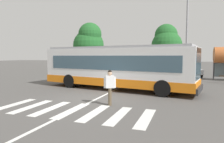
{
  "coord_description": "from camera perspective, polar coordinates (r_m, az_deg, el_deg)",
  "views": [
    {
      "loc": [
        4.8,
        -10.18,
        2.4
      ],
      "look_at": [
        0.08,
        3.21,
        1.3
      ],
      "focal_mm": 32.63,
      "sensor_mm": 36.0,
      "label": 1
    }
  ],
  "objects": [
    {
      "name": "ground_plane",
      "position": [
        11.51,
        -5.74,
        -7.63
      ],
      "size": [
        160.0,
        160.0,
        0.0
      ],
      "primitive_type": "plane",
      "color": "#514F4C"
    },
    {
      "name": "city_transit_bus",
      "position": [
        14.63,
        1.09,
        1.24
      ],
      "size": [
        11.53,
        4.49,
        3.06
      ],
      "color": "black",
      "rests_on": "ground_plane"
    },
    {
      "name": "pedestrian_crossing_street",
      "position": [
        9.85,
        -0.61,
        -3.93
      ],
      "size": [
        0.54,
        0.4,
        1.72
      ],
      "color": "brown",
      "rests_on": "ground_plane"
    },
    {
      "name": "parked_car_teal",
      "position": [
        27.75,
        -1.7,
        1.05
      ],
      "size": [
        2.1,
        4.6,
        1.35
      ],
      "color": "black",
      "rests_on": "ground_plane"
    },
    {
      "name": "parked_car_blue",
      "position": [
        26.38,
        3.68,
        0.87
      ],
      "size": [
        1.99,
        4.56,
        1.35
      ],
      "color": "black",
      "rests_on": "ground_plane"
    },
    {
      "name": "parked_car_champagne",
      "position": [
        26.06,
        9.2,
        0.78
      ],
      "size": [
        1.89,
        4.51,
        1.35
      ],
      "color": "black",
      "rests_on": "ground_plane"
    },
    {
      "name": "parked_car_black",
      "position": [
        25.92,
        15.5,
        0.66
      ],
      "size": [
        2.05,
        4.59,
        1.35
      ],
      "color": "black",
      "rests_on": "ground_plane"
    },
    {
      "name": "parked_car_silver",
      "position": [
        25.44,
        21.46,
        0.44
      ],
      "size": [
        2.21,
        4.64,
        1.35
      ],
      "color": "black",
      "rests_on": "ground_plane"
    },
    {
      "name": "twin_arm_street_lamp",
      "position": [
        23.46,
        20.33,
        13.42
      ],
      "size": [
        4.4,
        0.32,
        10.22
      ],
      "color": "#939399",
      "rests_on": "ground_plane"
    },
    {
      "name": "background_tree_left",
      "position": [
        32.41,
        -6.46,
        8.16
      ],
      "size": [
        4.82,
        4.82,
        7.52
      ],
      "color": "brown",
      "rests_on": "ground_plane"
    },
    {
      "name": "background_tree_right",
      "position": [
        30.03,
        15.01,
        7.79
      ],
      "size": [
        4.28,
        4.28,
        6.9
      ],
      "color": "brown",
      "rests_on": "ground_plane"
    },
    {
      "name": "crosswalk_painted_stripes",
      "position": [
        9.26,
        -11.18,
        -10.66
      ],
      "size": [
        6.96,
        2.67,
        0.01
      ],
      "color": "silver",
      "rests_on": "ground_plane"
    },
    {
      "name": "lane_center_line",
      "position": [
        13.21,
        -0.92,
        -6.03
      ],
      "size": [
        0.16,
        24.0,
        0.01
      ],
      "primitive_type": "cube",
      "color": "silver",
      "rests_on": "ground_plane"
    }
  ]
}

